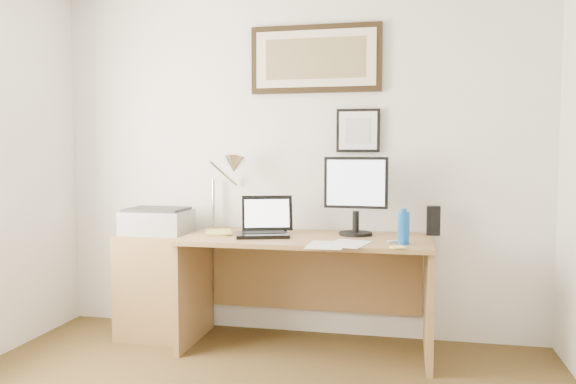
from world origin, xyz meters
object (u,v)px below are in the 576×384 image
(desk, at_px, (309,270))
(lcd_monitor, at_px, (356,192))
(printer, at_px, (157,221))
(side_cabinet, at_px, (158,285))
(water_bottle, at_px, (404,228))
(laptop, at_px, (264,227))
(book, at_px, (206,233))

(desk, xyz_separation_m, lcd_monitor, (0.31, 0.05, 0.53))
(desk, xyz_separation_m, printer, (-1.08, -0.01, 0.30))
(side_cabinet, distance_m, water_bottle, 1.77)
(laptop, distance_m, printer, 0.80)
(side_cabinet, relative_size, printer, 1.66)
(water_bottle, distance_m, desk, 0.75)
(lcd_monitor, bearing_deg, printer, -177.58)
(desk, relative_size, lcd_monitor, 3.08)
(laptop, height_order, lcd_monitor, lcd_monitor)
(book, relative_size, lcd_monitor, 0.46)
(water_bottle, bearing_deg, desk, 157.49)
(lcd_monitor, height_order, printer, lcd_monitor)
(water_bottle, bearing_deg, printer, 171.64)
(water_bottle, xyz_separation_m, book, (-1.31, 0.16, -0.09))
(desk, bearing_deg, lcd_monitor, 9.62)
(printer, bearing_deg, water_bottle, -8.36)
(desk, bearing_deg, printer, -179.64)
(laptop, relative_size, lcd_monitor, 0.76)
(desk, bearing_deg, water_bottle, -22.51)
(laptop, xyz_separation_m, printer, (-0.80, 0.08, 0.01))
(water_bottle, relative_size, lcd_monitor, 0.38)
(side_cabinet, distance_m, book, 0.55)
(laptop, distance_m, lcd_monitor, 0.65)
(book, distance_m, printer, 0.41)
(laptop, bearing_deg, side_cabinet, 176.16)
(laptop, bearing_deg, water_bottle, -10.59)
(desk, distance_m, laptop, 0.42)
(desk, bearing_deg, laptop, -162.78)
(book, bearing_deg, printer, 167.02)
(book, height_order, lcd_monitor, lcd_monitor)
(side_cabinet, xyz_separation_m, printer, (-0.01, 0.03, 0.45))
(side_cabinet, xyz_separation_m, lcd_monitor, (1.38, 0.09, 0.68))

